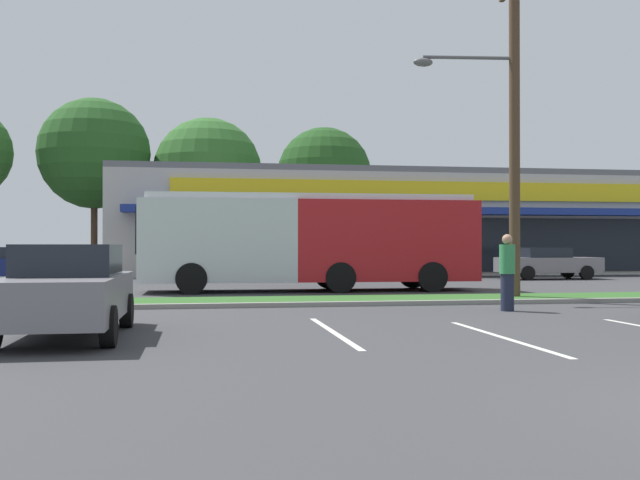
{
  "coord_description": "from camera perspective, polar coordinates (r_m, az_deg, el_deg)",
  "views": [
    {
      "loc": [
        -5.81,
        -5.49,
        1.55
      ],
      "look_at": [
        -1.92,
        18.1,
        1.72
      ],
      "focal_mm": 41.2,
      "sensor_mm": 36.0,
      "label": 1
    }
  ],
  "objects": [
    {
      "name": "city_bus",
      "position": [
        24.87,
        -0.82,
        0.08
      ],
      "size": [
        11.32,
        2.78,
        3.25
      ],
      "rotation": [
        0.0,
        0.0,
        3.13
      ],
      "color": "#AD191E",
      "rests_on": "ground_plane"
    },
    {
      "name": "car_4",
      "position": [
        32.33,
        -23.07,
        -1.76
      ],
      "size": [
        4.62,
        1.96,
        1.48
      ],
      "rotation": [
        0.0,
        0.0,
        3.14
      ],
      "color": "navy",
      "rests_on": "ground_plane"
    },
    {
      "name": "storefront_building",
      "position": [
        42.85,
        5.56,
        1.23
      ],
      "size": [
        31.01,
        13.15,
        5.55
      ],
      "color": "#BCB7AD",
      "rests_on": "ground_plane"
    },
    {
      "name": "tree_left",
      "position": [
        52.22,
        -17.13,
        6.42
      ],
      "size": [
        7.47,
        7.47,
        11.5
      ],
      "color": "#473323",
      "rests_on": "ground_plane"
    },
    {
      "name": "bus_stop_bench",
      "position": [
        17.84,
        -18.87,
        -3.75
      ],
      "size": [
        1.6,
        0.45,
        0.95
      ],
      "rotation": [
        0.0,
        0.0,
        3.14
      ],
      "color": "brown",
      "rests_on": "ground_plane"
    },
    {
      "name": "utility_pole",
      "position": [
        21.55,
        14.49,
        9.02
      ],
      "size": [
        3.06,
        2.4,
        9.47
      ],
      "color": "#4C3826",
      "rests_on": "ground_plane"
    },
    {
      "name": "tree_mid_left",
      "position": [
        52.73,
        -8.71,
        5.22
      ],
      "size": [
        7.68,
        7.68,
        10.57
      ],
      "color": "#473323",
      "rests_on": "ground_plane"
    },
    {
      "name": "car_3",
      "position": [
        13.11,
        -19.03,
        -3.69
      ],
      "size": [
        1.91,
        4.46,
        1.56
      ],
      "rotation": [
        0.0,
        0.0,
        -1.57
      ],
      "color": "slate",
      "rests_on": "ground_plane"
    },
    {
      "name": "car_2",
      "position": [
        35.15,
        17.24,
        -1.7
      ],
      "size": [
        4.54,
        1.95,
        1.44
      ],
      "color": "slate",
      "rests_on": "ground_plane"
    },
    {
      "name": "pedestrian_near_bench",
      "position": [
        17.85,
        14.34,
        -2.45
      ],
      "size": [
        0.37,
        0.37,
        1.81
      ],
      "rotation": [
        0.0,
        0.0,
        6.15
      ],
      "color": "#1E2338",
      "rests_on": "ground_plane"
    },
    {
      "name": "curb_lip",
      "position": [
        19.22,
        8.28,
        -4.85
      ],
      "size": [
        56.0,
        0.24,
        0.12
      ],
      "primitive_type": "cube",
      "color": "gray",
      "rests_on": "ground_plane"
    },
    {
      "name": "parking_stripe_1",
      "position": [
        12.79,
        14.0,
        -7.34
      ],
      "size": [
        0.12,
        4.8,
        0.01
      ],
      "primitive_type": "cube",
      "color": "silver",
      "rests_on": "ground_plane"
    },
    {
      "name": "parking_stripe_0",
      "position": [
        13.19,
        1.02,
        -7.14
      ],
      "size": [
        0.12,
        4.8,
        0.01
      ],
      "primitive_type": "cube",
      "color": "silver",
      "rests_on": "ground_plane"
    },
    {
      "name": "tree_mid",
      "position": [
        50.13,
        0.32,
        5.11
      ],
      "size": [
        6.38,
        6.38,
        9.58
      ],
      "color": "#473323",
      "rests_on": "ground_plane"
    },
    {
      "name": "grass_median",
      "position": [
        20.39,
        7.24,
        -4.6
      ],
      "size": [
        56.0,
        2.2,
        0.12
      ],
      "primitive_type": "cube",
      "color": "#2D5B23",
      "rests_on": "ground_plane"
    }
  ]
}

